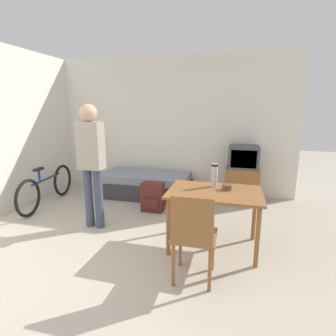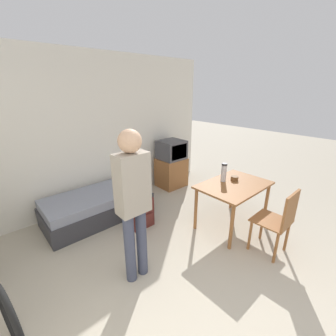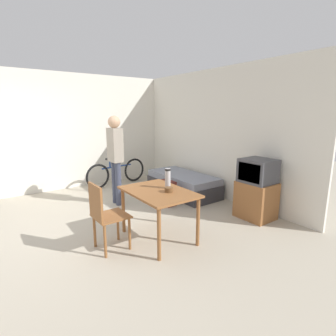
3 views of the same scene
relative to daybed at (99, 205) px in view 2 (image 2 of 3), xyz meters
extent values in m
cube|color=silver|center=(0.18, 0.52, 1.13)|extent=(5.26, 0.06, 2.70)
cube|color=#333338|center=(0.00, 0.00, -0.07)|extent=(1.74, 0.83, 0.31)
cube|color=gray|center=(0.00, 0.00, 0.16)|extent=(1.69, 0.80, 0.14)
cube|color=brown|center=(1.82, 0.16, 0.10)|extent=(0.58, 0.50, 0.64)
cube|color=#424247|center=(1.82, 0.16, 0.62)|extent=(0.52, 0.49, 0.40)
cube|color=black|center=(1.82, -0.08, 0.62)|extent=(0.43, 0.01, 0.31)
cube|color=brown|center=(1.48, -1.64, 0.49)|extent=(1.10, 0.76, 0.03)
cylinder|color=brown|center=(0.98, -1.96, 0.12)|extent=(0.05, 0.05, 0.70)
cylinder|color=brown|center=(1.97, -1.96, 0.12)|extent=(0.05, 0.05, 0.70)
cylinder|color=brown|center=(0.98, -1.32, 0.12)|extent=(0.05, 0.05, 0.70)
cylinder|color=brown|center=(1.97, -1.32, 0.12)|extent=(0.05, 0.05, 0.70)
cube|color=brown|center=(1.34, -2.31, 0.24)|extent=(0.44, 0.44, 0.02)
cube|color=brown|center=(1.35, -2.51, 0.48)|extent=(0.39, 0.04, 0.46)
cylinder|color=brown|center=(1.52, -2.13, 0.00)|extent=(0.04, 0.04, 0.45)
cylinder|color=brown|center=(1.17, -2.14, 0.00)|extent=(0.04, 0.04, 0.45)
cylinder|color=brown|center=(1.52, -2.48, 0.00)|extent=(0.04, 0.04, 0.45)
cylinder|color=brown|center=(1.17, -2.49, 0.00)|extent=(0.04, 0.04, 0.45)
torus|color=black|center=(-1.46, -1.43, 0.08)|extent=(0.13, 0.61, 0.61)
cylinder|color=#3D4256|center=(-0.32, -1.50, 0.21)|extent=(0.12, 0.12, 0.87)
cylinder|color=#3D4256|center=(-0.16, -1.50, 0.21)|extent=(0.12, 0.12, 0.87)
cube|color=#9E9384|center=(-0.24, -1.50, 0.97)|extent=(0.34, 0.20, 0.65)
sphere|color=tan|center=(-0.24, -1.50, 1.41)|extent=(0.23, 0.23, 0.23)
cylinder|color=#B7B7BC|center=(1.45, -1.45, 0.65)|extent=(0.08, 0.08, 0.29)
cylinder|color=black|center=(1.45, -1.45, 0.78)|extent=(0.08, 0.08, 0.03)
cylinder|color=brown|center=(1.61, -1.55, 0.54)|extent=(0.12, 0.12, 0.07)
cube|color=#56231E|center=(0.38, -0.71, 0.02)|extent=(0.36, 0.21, 0.49)
cube|color=#56231E|center=(0.38, -0.83, -0.05)|extent=(0.25, 0.03, 0.17)
camera|label=1|loc=(1.70, -4.66, 1.46)|focal=28.00mm
camera|label=2|loc=(-1.36, -3.31, 1.89)|focal=24.00mm
camera|label=3|loc=(4.44, -3.59, 1.60)|focal=28.00mm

